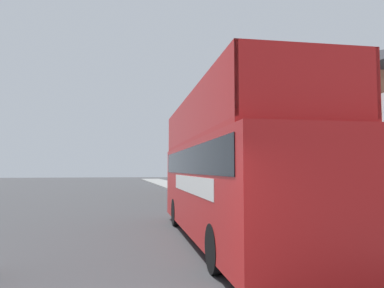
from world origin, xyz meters
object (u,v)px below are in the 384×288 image
lamp_post_third (200,152)px  parked_car_ahead_of_bus (195,195)px  lamp_post_second (242,141)px  tour_bus (229,178)px  lamp_post_nearest (361,125)px

lamp_post_third → parked_car_ahead_of_bus: bearing=-105.2°
parked_car_ahead_of_bus → lamp_post_second: (1.67, -2.79, 2.71)m
tour_bus → lamp_post_third: lamp_post_third is taller
lamp_post_nearest → lamp_post_third: 17.41m
parked_car_ahead_of_bus → lamp_post_second: size_ratio=0.98×
lamp_post_nearest → lamp_post_second: size_ratio=0.92×
lamp_post_second → lamp_post_third: (-0.06, 8.71, -0.11)m
parked_car_ahead_of_bus → lamp_post_third: (1.61, 5.92, 2.61)m
tour_bus → lamp_post_nearest: (2.68, -2.37, 1.34)m
lamp_post_second → lamp_post_third: bearing=90.4°
tour_bus → lamp_post_second: size_ratio=2.28×
lamp_post_third → lamp_post_second: bearing=-89.6°
parked_car_ahead_of_bus → lamp_post_third: bearing=74.1°
tour_bus → lamp_post_third: (2.59, 15.04, 1.46)m
lamp_post_third → lamp_post_nearest: bearing=-89.7°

